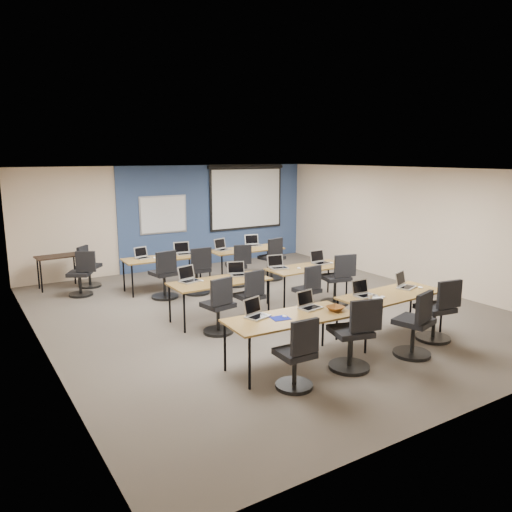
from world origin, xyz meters
TOP-DOWN VIEW (x-y plane):
  - floor at (0.00, 0.00)m, footprint 8.00×9.00m
  - ceiling at (0.00, 0.00)m, footprint 8.00×9.00m
  - wall_back at (0.00, 4.50)m, footprint 8.00×0.04m
  - wall_front at (0.00, -4.50)m, footprint 8.00×0.04m
  - wall_left at (-4.00, 0.00)m, footprint 0.04×9.00m
  - wall_right at (4.00, 0.00)m, footprint 0.04×9.00m
  - blue_accent_panel at (1.25, 4.47)m, footprint 5.50×0.04m
  - whiteboard at (-0.30, 4.43)m, footprint 1.28×0.03m
  - projector_screen at (2.20, 4.41)m, footprint 2.40×0.10m
  - training_table_front_left at (-1.11, -2.31)m, footprint 1.87×0.78m
  - training_table_front_right at (1.01, -2.22)m, footprint 1.87×0.78m
  - training_table_mid_left at (-0.98, 0.05)m, footprint 1.82×0.76m
  - training_table_mid_right at (1.08, 0.10)m, footprint 1.71×0.71m
  - training_table_back_left at (-1.10, 2.56)m, footprint 1.70×0.71m
  - training_table_back_right at (1.02, 2.46)m, footprint 1.79×0.75m
  - laptop_0 at (-1.51, -2.04)m, footprint 0.33×0.28m
  - mouse_0 at (-1.19, -2.27)m, footprint 0.06×0.09m
  - task_chair_0 at (-1.47, -2.95)m, footprint 0.49×0.49m
  - laptop_1 at (-0.63, -2.11)m, footprint 0.32×0.28m
  - mouse_1 at (-0.35, -2.25)m, footprint 0.07×0.10m
  - task_chair_1 at (-0.44, -2.89)m, footprint 0.59×0.58m
  - laptop_2 at (0.52, -2.06)m, footprint 0.33×0.28m
  - mouse_2 at (0.71, -2.31)m, footprint 0.07×0.10m
  - task_chair_2 at (0.66, -3.03)m, footprint 0.57×0.56m
  - laptop_3 at (1.49, -2.05)m, footprint 0.34×0.29m
  - mouse_3 at (1.68, -2.24)m, footprint 0.06×0.10m
  - task_chair_3 at (1.49, -2.77)m, footprint 0.56×0.56m
  - laptop_4 at (-1.48, 0.31)m, footprint 0.35×0.30m
  - mouse_4 at (-1.28, 0.17)m, footprint 0.07×0.10m
  - task_chair_4 at (-1.36, -0.62)m, footprint 0.52×0.52m
  - laptop_5 at (-0.49, 0.23)m, footprint 0.33×0.28m
  - mouse_5 at (-0.32, 0.09)m, footprint 0.08×0.10m
  - task_chair_5 at (-0.59, -0.39)m, footprint 0.49×0.49m
  - laptop_6 at (0.48, 0.33)m, footprint 0.34×0.29m
  - mouse_6 at (0.81, 0.06)m, footprint 0.07×0.11m
  - task_chair_6 at (0.57, -0.57)m, footprint 0.47×0.47m
  - laptop_7 at (1.49, 0.23)m, footprint 0.36×0.30m
  - mouse_7 at (1.69, 0.11)m, footprint 0.09×0.12m
  - task_chair_7 at (1.45, -0.38)m, footprint 0.57×0.57m
  - laptop_8 at (-1.50, 2.73)m, footprint 0.31×0.27m
  - mouse_8 at (-1.27, 2.57)m, footprint 0.08×0.12m
  - task_chair_8 at (-1.33, 1.86)m, footprint 0.56×0.56m
  - laptop_9 at (-0.54, 2.67)m, footprint 0.36×0.31m
  - mouse_9 at (-0.35, 2.52)m, footprint 0.10×0.12m
  - task_chair_9 at (-0.59, 1.81)m, footprint 0.56×0.56m
  - laptop_10 at (0.46, 2.66)m, footprint 0.35×0.30m
  - mouse_10 at (0.77, 2.45)m, footprint 0.08×0.11m
  - task_chair_10 at (0.47, 1.93)m, footprint 0.51×0.49m
  - laptop_11 at (1.41, 2.76)m, footprint 0.36×0.30m
  - mouse_11 at (1.67, 2.45)m, footprint 0.07×0.10m
  - task_chair_11 at (1.49, 2.02)m, footprint 0.56×0.56m
  - blue_mousepad at (-1.27, -2.29)m, footprint 0.28×0.25m
  - snack_bowl at (-0.38, -2.42)m, footprint 0.32×0.32m
  - snack_plate at (0.59, -2.30)m, footprint 0.21×0.21m
  - coffee_cup at (0.46, -2.29)m, footprint 0.08×0.08m
  - utility_table at (-3.06, 3.91)m, footprint 0.91×0.50m
  - spare_chair_a at (-2.47, 3.63)m, footprint 0.60×0.50m
  - spare_chair_b at (-2.76, 2.98)m, footprint 0.56×0.50m

SIDE VIEW (x-z plane):
  - floor at x=0.00m, z-range -0.01..0.01m
  - task_chair_6 at x=0.57m, z-range -0.09..0.87m
  - task_chair_5 at x=-0.59m, z-range -0.09..0.89m
  - task_chair_0 at x=-1.47m, z-range -0.09..0.89m
  - task_chair_10 at x=0.47m, z-range -0.09..0.89m
  - spare_chair_a at x=-2.47m, z-range -0.09..0.89m
  - spare_chair_b at x=-2.76m, z-range -0.09..0.90m
  - task_chair_4 at x=-1.36m, z-range -0.09..0.91m
  - task_chair_11 at x=1.49m, z-range -0.09..0.95m
  - task_chair_3 at x=1.49m, z-range -0.09..0.95m
  - task_chair_2 at x=0.66m, z-range -0.09..0.95m
  - task_chair_9 at x=-0.59m, z-range -0.09..0.95m
  - task_chair_8 at x=-1.33m, z-range -0.09..0.95m
  - task_chair_7 at x=1.45m, z-range -0.09..0.96m
  - task_chair_1 at x=-0.44m, z-range -0.09..0.97m
  - utility_table at x=-3.06m, z-range 0.28..1.03m
  - training_table_back_left at x=-1.10m, z-range 0.32..1.05m
  - training_table_mid_right at x=1.08m, z-range 0.32..1.05m
  - training_table_back_right at x=1.02m, z-range 0.32..1.05m
  - training_table_mid_left at x=-0.98m, z-range 0.32..1.05m
  - training_table_front_right at x=1.01m, z-range 0.32..1.05m
  - training_table_front_left at x=-1.11m, z-range 0.32..1.05m
  - blue_mousepad at x=-1.27m, z-range 0.73..0.74m
  - snack_plate at x=0.59m, z-range 0.73..0.74m
  - mouse_4 at x=-1.28m, z-range 0.73..0.76m
  - mouse_0 at x=-1.19m, z-range 0.73..0.76m
  - mouse_11 at x=1.67m, z-range 0.73..0.76m
  - mouse_2 at x=0.71m, z-range 0.73..0.76m
  - mouse_5 at x=-0.32m, z-range 0.73..0.76m
  - mouse_1 at x=-0.35m, z-range 0.73..0.76m
  - mouse_3 at x=1.68m, z-range 0.72..0.76m
  - mouse_6 at x=0.81m, z-range 0.72..0.76m
  - mouse_9 at x=-0.35m, z-range 0.72..0.76m
  - mouse_7 at x=1.69m, z-range 0.72..0.76m
  - mouse_8 at x=-1.27m, z-range 0.72..0.76m
  - mouse_10 at x=0.77m, z-range 0.72..0.76m
  - snack_bowl at x=-0.38m, z-range 0.73..0.80m
  - coffee_cup at x=0.46m, z-range 0.74..0.81m
  - laptop_8 at x=-1.50m, z-range 0.67..0.91m
  - laptop_1 at x=-0.63m, z-range 0.67..0.91m
  - laptop_2 at x=0.52m, z-range 0.67..0.92m
  - laptop_0 at x=-1.51m, z-range 0.67..0.92m
  - laptop_5 at x=-0.49m, z-range 0.67..0.92m
  - laptop_6 at x=0.48m, z-range 0.66..0.92m
  - laptop_3 at x=1.49m, z-range 0.66..0.92m
  - laptop_10 at x=0.46m, z-range 0.66..0.93m
  - laptop_4 at x=-1.48m, z-range 0.66..0.93m
  - laptop_11 at x=1.41m, z-range 0.66..0.93m
  - laptop_7 at x=1.49m, z-range 0.66..0.93m
  - laptop_9 at x=-0.54m, z-range 0.66..0.93m
  - wall_back at x=0.00m, z-range 0.00..2.70m
  - wall_front at x=0.00m, z-range 0.00..2.70m
  - wall_left at x=-4.00m, z-range 0.00..2.70m
  - wall_right at x=4.00m, z-range 0.00..2.70m
  - blue_accent_panel at x=1.25m, z-range 0.00..2.70m
  - whiteboard at x=-0.30m, z-range 0.96..1.94m
  - projector_screen at x=2.20m, z-range 0.98..2.80m
  - ceiling at x=0.00m, z-range 2.69..2.71m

